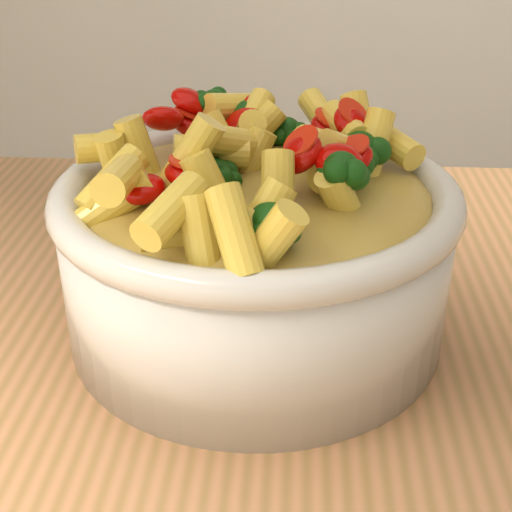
{
  "coord_description": "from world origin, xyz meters",
  "views": [
    {
      "loc": [
        0.08,
        -0.34,
        1.18
      ],
      "look_at": [
        0.05,
        0.08,
        0.96
      ],
      "focal_mm": 50.0,
      "sensor_mm": 36.0,
      "label": 1
    }
  ],
  "objects": [
    {
      "name": "serving_bowl",
      "position": [
        0.05,
        0.08,
        0.96
      ],
      "size": [
        0.26,
        0.26,
        0.11
      ],
      "color": "silver",
      "rests_on": "table"
    },
    {
      "name": "pasta_salad",
      "position": [
        0.05,
        0.08,
        1.03
      ],
      "size": [
        0.21,
        0.21,
        0.05
      ],
      "color": "#E7CA49",
      "rests_on": "serving_bowl"
    }
  ]
}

